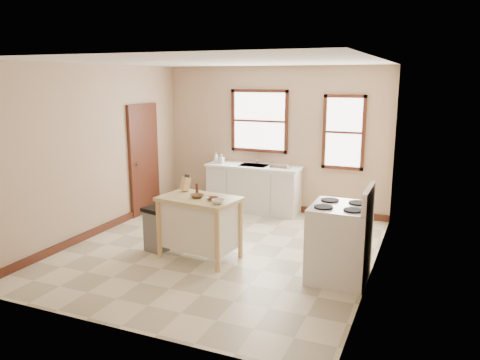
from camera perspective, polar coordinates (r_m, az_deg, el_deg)
name	(u,v)px	position (r m, az deg, el deg)	size (l,w,h in m)	color
floor	(220,250)	(7.25, -2.47, -8.49)	(5.00, 5.00, 0.00)	beige
ceiling	(218,62)	(6.78, -2.69, 14.22)	(5.00, 5.00, 0.00)	white
wall_back	(274,139)	(9.17, 4.16, 4.95)	(4.50, 0.04, 2.80)	tan
wall_left	(96,151)	(8.09, -17.15, 3.44)	(0.04, 5.00, 2.80)	tan
wall_right	(377,171)	(6.26, 16.36, 1.01)	(0.04, 5.00, 2.80)	tan
window_main	(259,121)	(9.22, 2.37, 7.20)	(1.17, 0.06, 1.22)	#381D0F
window_side	(344,132)	(8.79, 12.53, 5.68)	(0.77, 0.06, 1.37)	#381D0F
door_left	(144,159)	(9.14, -11.62, 2.49)	(0.06, 0.90, 2.10)	#381D0F
baseboard_back	(272,206)	(9.41, 3.97, -3.18)	(4.50, 0.04, 0.12)	#381D0F
baseboard_left	(103,228)	(8.37, -16.41, -5.66)	(0.04, 5.00, 0.12)	#381D0F
sink_counter	(254,188)	(9.16, 1.69, -1.00)	(1.86, 0.62, 0.92)	silver
faucet	(257,158)	(9.22, 2.11, 2.69)	(0.03, 0.03, 0.22)	silver
soap_bottle_a	(216,157)	(9.29, -2.95, 2.76)	(0.09, 0.09, 0.22)	#B2B2B2
soap_bottle_b	(222,159)	(9.24, -2.26, 2.61)	(0.08, 0.09, 0.19)	#B2B2B2
dish_rack	(281,165)	(8.82, 4.96, 1.79)	(0.38, 0.28, 0.09)	silver
kitchen_island	(200,228)	(6.83, -4.94, -5.81)	(1.11, 0.71, 0.91)	tan
knife_block	(185,185)	(7.06, -6.66, -0.57)	(0.10, 0.10, 0.20)	tan
pepper_grinder	(197,188)	(6.91, -5.27, -1.03)	(0.04, 0.04, 0.15)	#452112
bowl_a	(197,196)	(6.68, -5.25, -1.96)	(0.19, 0.19, 0.05)	brown
bowl_b	(213,198)	(6.54, -3.37, -2.26)	(0.16, 0.16, 0.04)	brown
bowl_c	(218,202)	(6.34, -2.69, -2.65)	(0.18, 0.18, 0.06)	silver
trash_bin	(156,229)	(7.21, -10.17, -5.93)	(0.35, 0.30, 0.68)	slate
gas_stove	(340,233)	(6.18, 12.06, -6.30)	(0.79, 0.81, 1.26)	white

